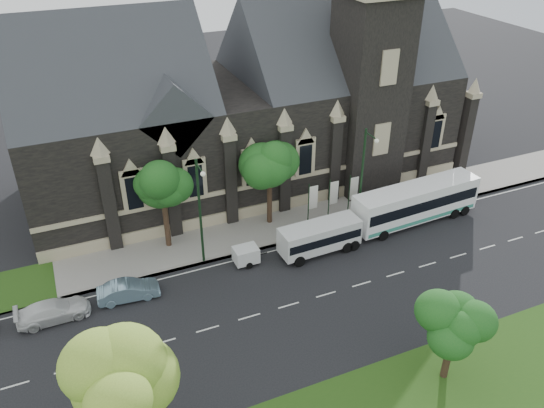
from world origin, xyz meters
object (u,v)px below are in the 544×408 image
tree_park_near (135,386)px  tree_walk_left (164,184)px  tree_park_east (457,316)px  banner_flag_left (312,200)px  tree_walk_right (271,162)px  box_trailer (246,255)px  banner_flag_center (332,195)px  street_lamp_near (363,173)px  shuttle_bus (320,236)px  street_lamp_mid (200,208)px  banner_flag_right (352,191)px  tour_coach (416,202)px  sedan (128,290)px  car_far_white (53,311)px

tree_park_near → tree_walk_left: tree_park_near is taller
tree_park_east → banner_flag_left: 18.46m
tree_park_near → tree_walk_right: 24.58m
box_trailer → banner_flag_center: bearing=18.7°
tree_walk_left → street_lamp_near: bearing=-12.9°
shuttle_bus → tree_park_east: bearing=-87.4°
street_lamp_mid → shuttle_bus: (9.02, -2.13, -3.61)m
tree_walk_right → banner_flag_center: bearing=-18.6°
banner_flag_right → banner_flag_center: bearing=180.0°
banner_flag_left → banner_flag_right: (4.00, 0.00, 0.00)m
tree_park_near → street_lamp_near: street_lamp_near is taller
tree_park_near → tree_walk_left: bearing=72.9°
tree_walk_right → tour_coach: bearing=-23.0°
tour_coach → box_trailer: size_ratio=4.41×
tree_walk_left → tour_coach: (20.60, -4.92, -3.84)m
tour_coach → sedan: (-25.03, -0.54, -1.17)m
car_far_white → tree_walk_right: bearing=-74.5°
banner_flag_left → tour_coach: size_ratio=0.33×
tree_park_near → tree_walk_right: tree_park_near is taller
box_trailer → tree_park_east: bearing=-64.8°
tree_park_near → banner_flag_left: (18.06, 17.77, -4.03)m
banner_flag_right → box_trailer: banner_flag_right is taller
tree_park_near → tour_coach: 30.64m
banner_flag_left → tree_park_east: bearing=-90.3°
tree_walk_right → street_lamp_near: size_ratio=0.87×
shuttle_bus → tour_coach: bearing=2.8°
shuttle_bus → sedan: shuttle_bus is taller
tree_walk_left → car_far_white: (-9.53, -5.58, -5.03)m
tree_walk_left → tour_coach: 21.53m
tree_walk_left → street_lamp_mid: 4.08m
street_lamp_near → box_trailer: (-11.00, -1.28, -4.28)m
banner_flag_left → banner_flag_center: same height
tree_park_near → tour_coach: tree_park_near is taller
street_lamp_mid → street_lamp_near: bearing=0.0°
tree_walk_left → car_far_white: bearing=-149.6°
tree_walk_right → sedan: 15.37m
tour_coach → car_far_white: size_ratio=2.48×
banner_flag_center → car_far_white: 23.99m
tree_walk_left → box_trailer: size_ratio=2.80×
banner_flag_right → tree_park_east: bearing=-102.6°
street_lamp_near → box_trailer: street_lamp_near is taller
banner_flag_center → banner_flag_right: (2.00, 0.00, 0.00)m
street_lamp_near → car_far_white: bearing=-175.6°
street_lamp_mid → tree_walk_right: bearing=26.6°
tree_walk_left → box_trailer: tree_walk_left is taller
box_trailer → tree_walk_left: bearing=134.3°
tree_walk_right → banner_flag_left: tree_walk_right is taller
tree_park_east → tour_coach: tree_park_east is taller
tree_park_east → shuttle_bus: 14.67m
box_trailer → street_lamp_mid: bearing=156.7°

